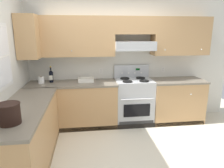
{
  "coord_description": "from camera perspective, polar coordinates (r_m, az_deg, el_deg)",
  "views": [
    {
      "loc": [
        -0.38,
        -2.75,
        1.88
      ],
      "look_at": [
        0.05,
        0.7,
        1.0
      ],
      "focal_mm": 32.88,
      "sensor_mm": 36.0,
      "label": 1
    }
  ],
  "objects": [
    {
      "name": "ground_plane",
      "position": [
        3.35,
        0.62,
        -19.91
      ],
      "size": [
        7.04,
        7.04,
        0.0
      ],
      "primitive_type": "plane",
      "color": "beige"
    },
    {
      "name": "wall_back",
      "position": [
        4.37,
        3.29,
        8.91
      ],
      "size": [
        4.68,
        0.57,
        2.55
      ],
      "color": "silver",
      "rests_on": "ground_plane"
    },
    {
      "name": "counter_back_run",
      "position": [
        4.28,
        0.69,
        -5.32
      ],
      "size": [
        3.6,
        0.65,
        0.91
      ],
      "color": "tan",
      "rests_on": "ground_plane"
    },
    {
      "name": "counter_left_run",
      "position": [
        3.21,
        -22.55,
        -13.36
      ],
      "size": [
        0.63,
        1.91,
        0.91
      ],
      "color": "tan",
      "rests_on": "ground_plane"
    },
    {
      "name": "stove",
      "position": [
        4.35,
        6.03,
        -4.69
      ],
      "size": [
        0.76,
        0.62,
        1.2
      ],
      "color": "#B7BABC",
      "rests_on": "ground_plane"
    },
    {
      "name": "wine_bottle",
      "position": [
        4.24,
        -16.57,
        2.18
      ],
      "size": [
        0.08,
        0.08,
        0.33
      ],
      "color": "black",
      "rests_on": "counter_back_run"
    },
    {
      "name": "bowl",
      "position": [
        4.2,
        -7.23,
        1.05
      ],
      "size": [
        0.31,
        0.26,
        0.07
      ],
      "color": "white",
      "rests_on": "counter_back_run"
    },
    {
      "name": "bucket",
      "position": [
        2.5,
        -26.73,
        -7.26
      ],
      "size": [
        0.25,
        0.25,
        0.23
      ],
      "color": "black",
      "rests_on": "counter_left_run"
    },
    {
      "name": "paper_towel_roll",
      "position": [
        4.24,
        -19.09,
        1.08
      ],
      "size": [
        0.12,
        0.12,
        0.13
      ],
      "color": "white",
      "rests_on": "counter_back_run"
    }
  ]
}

